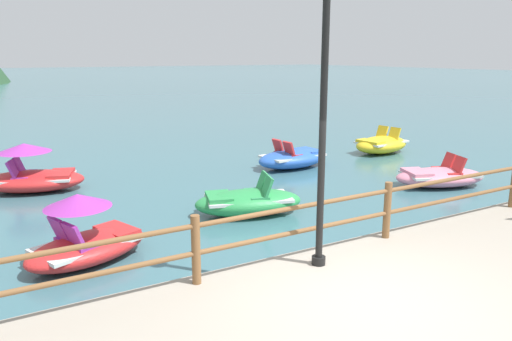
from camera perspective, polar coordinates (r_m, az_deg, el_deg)
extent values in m
plane|color=#3D6B75|center=(44.39, -24.73, 7.74)|extent=(200.00, 200.00, 0.00)
cylinder|color=brown|center=(6.58, -6.98, -9.11)|extent=(0.12, 0.12, 0.95)
cylinder|color=brown|center=(8.40, 14.96, -4.46)|extent=(0.12, 0.12, 0.95)
cylinder|color=brown|center=(7.24, 5.45, -4.15)|extent=(23.80, 0.07, 0.07)
cylinder|color=brown|center=(7.37, 5.39, -6.97)|extent=(23.80, 0.07, 0.07)
cylinder|color=black|center=(6.78, 7.73, 4.56)|extent=(0.10, 0.10, 3.91)
cylinder|color=black|center=(7.31, 7.26, -10.28)|extent=(0.20, 0.20, 0.12)
ellipsoid|color=pink|center=(13.77, 20.53, -0.72)|extent=(2.67, 1.96, 0.47)
cube|color=silver|center=(13.76, 20.56, -0.39)|extent=(2.10, 1.57, 0.06)
cube|color=red|center=(14.03, 20.72, 0.15)|extent=(0.51, 0.51, 0.08)
cube|color=red|center=(14.08, 21.42, 1.05)|extent=(0.33, 0.45, 0.43)
cube|color=red|center=(13.63, 21.74, -0.31)|extent=(0.51, 0.51, 0.08)
cube|color=red|center=(13.68, 22.46, 0.62)|extent=(0.33, 0.45, 0.43)
cube|color=pink|center=(13.42, 18.14, -0.26)|extent=(0.79, 0.98, 0.12)
ellipsoid|color=red|center=(8.75, -18.94, -8.50)|extent=(2.37, 1.78, 0.46)
cube|color=silver|center=(8.72, -18.98, -8.01)|extent=(1.86, 1.43, 0.06)
cube|color=purple|center=(8.44, -19.14, -8.24)|extent=(0.51, 0.51, 0.08)
cube|color=purple|center=(8.29, -20.33, -7.12)|extent=(0.33, 0.45, 0.43)
cube|color=purple|center=(8.82, -20.66, -7.45)|extent=(0.51, 0.51, 0.08)
cube|color=purple|center=(8.66, -21.82, -6.36)|extent=(0.33, 0.45, 0.43)
cube|color=red|center=(8.99, -15.83, -6.75)|extent=(0.71, 0.90, 0.12)
cone|color=purple|center=(8.44, -19.98, -3.30)|extent=(1.37, 1.37, 0.22)
ellipsoid|color=yellow|center=(17.82, 14.33, 2.92)|extent=(2.41, 1.64, 0.58)
cube|color=silver|center=(17.80, 14.35, 3.24)|extent=(1.89, 1.33, 0.06)
cube|color=yellow|center=(18.08, 14.03, 3.63)|extent=(0.46, 0.46, 0.08)
cube|color=yellow|center=(18.19, 14.41, 4.37)|extent=(0.27, 0.43, 0.43)
cube|color=yellow|center=(17.77, 15.36, 3.39)|extent=(0.46, 0.46, 0.08)
cube|color=yellow|center=(17.88, 15.75, 4.14)|extent=(0.27, 0.43, 0.43)
cube|color=yellow|center=(17.31, 13.13, 3.23)|extent=(0.63, 0.98, 0.12)
ellipsoid|color=blue|center=(15.05, 4.26, 1.39)|extent=(2.50, 1.51, 0.56)
cube|color=silver|center=(15.03, 4.26, 1.75)|extent=(1.95, 1.23, 0.06)
cube|color=red|center=(14.71, 4.37, 1.77)|extent=(0.44, 0.44, 0.08)
cube|color=red|center=(14.55, 3.84, 2.54)|extent=(0.24, 0.42, 0.43)
cube|color=red|center=(15.10, 3.12, 2.10)|extent=(0.44, 0.44, 0.08)
cube|color=red|center=(14.95, 2.59, 2.85)|extent=(0.24, 0.42, 0.43)
cube|color=blue|center=(15.43, 6.15, 2.25)|extent=(0.61, 0.95, 0.12)
ellipsoid|color=green|center=(10.61, -0.87, -3.71)|extent=(2.55, 1.75, 0.54)
cube|color=silver|center=(10.58, -0.88, -3.23)|extent=(2.00, 1.41, 0.06)
cube|color=#339956|center=(10.81, -0.22, -2.48)|extent=(0.50, 0.50, 0.08)
cube|color=#339956|center=(10.79, 0.71, -1.30)|extent=(0.31, 0.44, 0.43)
cube|color=#339956|center=(10.39, 0.32, -3.14)|extent=(0.50, 0.50, 0.08)
cube|color=#339956|center=(10.37, 1.29, -1.91)|extent=(0.31, 0.44, 0.43)
cube|color=green|center=(10.46, -4.30, -3.13)|extent=(0.72, 0.90, 0.12)
ellipsoid|color=red|center=(13.66, -24.44, -1.11)|extent=(2.80, 2.10, 0.51)
cube|color=silver|center=(13.64, -24.47, -0.74)|extent=(2.20, 1.69, 0.06)
cube|color=purple|center=(13.42, -25.54, -0.76)|extent=(0.51, 0.51, 0.08)
cube|color=purple|center=(13.42, -26.37, 0.12)|extent=(0.33, 0.45, 0.43)
cube|color=purple|center=(13.93, -24.99, -0.23)|extent=(0.51, 0.51, 0.08)
cube|color=purple|center=(13.93, -25.79, 0.62)|extent=(0.33, 0.45, 0.43)
cube|color=red|center=(13.48, -21.67, -0.38)|extent=(0.83, 1.08, 0.12)
cone|color=purple|center=(13.53, -25.29, 2.40)|extent=(1.64, 1.64, 0.22)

